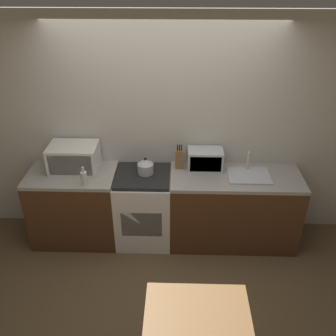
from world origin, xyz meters
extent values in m
plane|color=brown|center=(0.00, 0.00, 0.00)|extent=(16.00, 16.00, 0.00)
cube|color=beige|center=(0.00, 1.11, 1.30)|extent=(10.00, 0.06, 2.60)
cube|color=#4C2D19|center=(-1.06, 0.77, 0.43)|extent=(1.00, 0.62, 0.86)
cube|color=#9E998E|center=(-1.06, 0.77, 0.88)|extent=(1.00, 0.62, 0.04)
cube|color=#4C2D19|center=(0.82, 0.77, 0.43)|extent=(1.48, 0.62, 0.86)
cube|color=#9E998E|center=(0.82, 0.77, 0.88)|extent=(1.48, 0.62, 0.04)
cube|color=silver|center=(-0.24, 0.77, 0.43)|extent=(0.63, 0.62, 0.86)
cube|color=black|center=(-0.24, 0.77, 0.88)|extent=(0.61, 0.57, 0.04)
cube|color=black|center=(-0.24, 0.47, 0.43)|extent=(0.46, 0.02, 0.32)
cylinder|color=#B7B7BC|center=(-0.21, 0.81, 0.96)|extent=(0.18, 0.18, 0.12)
cone|color=#B7B7BC|center=(-0.21, 0.81, 1.05)|extent=(0.17, 0.17, 0.06)
sphere|color=black|center=(-0.21, 0.81, 1.08)|extent=(0.03, 0.03, 0.03)
cube|color=silver|center=(-1.02, 0.87, 1.05)|extent=(0.54, 0.38, 0.30)
cube|color=black|center=(-1.02, 0.69, 1.05)|extent=(0.48, 0.01, 0.24)
cylinder|color=silver|center=(-0.84, 0.54, 0.98)|extent=(0.07, 0.07, 0.16)
cylinder|color=silver|center=(-0.84, 0.54, 1.09)|extent=(0.03, 0.03, 0.06)
cube|color=brown|center=(0.17, 0.93, 1.01)|extent=(0.09, 0.06, 0.23)
cylinder|color=black|center=(0.15, 0.93, 1.16)|extent=(0.01, 0.01, 0.07)
cylinder|color=black|center=(0.17, 0.93, 1.16)|extent=(0.01, 0.01, 0.07)
cylinder|color=black|center=(0.20, 0.93, 1.16)|extent=(0.01, 0.01, 0.07)
cube|color=silver|center=(0.47, 0.94, 1.02)|extent=(0.40, 0.24, 0.23)
cube|color=black|center=(0.47, 0.82, 1.02)|extent=(0.35, 0.01, 0.19)
cube|color=silver|center=(0.95, 0.77, 0.91)|extent=(0.47, 0.36, 0.02)
cylinder|color=silver|center=(0.95, 0.89, 1.03)|extent=(0.03, 0.03, 0.22)
cube|color=brown|center=(0.32, -0.95, 0.71)|extent=(0.80, 0.59, 0.04)
cylinder|color=brown|center=(-0.02, -0.71, 0.34)|extent=(0.05, 0.05, 0.69)
cylinder|color=brown|center=(0.66, -0.71, 0.34)|extent=(0.05, 0.05, 0.69)
camera|label=1|loc=(0.15, -2.82, 3.08)|focal=40.00mm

